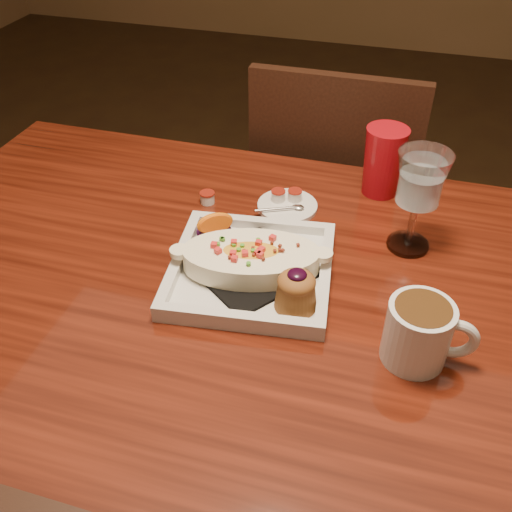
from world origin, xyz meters
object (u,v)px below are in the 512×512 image
(plate, at_px, (254,265))
(coffee_mug, at_px, (420,331))
(goblet, at_px, (420,184))
(table, at_px, (276,332))
(red_tumbler, at_px, (383,161))
(saucer, at_px, (286,204))
(chair_far, at_px, (333,209))

(plate, xyz_separation_m, coffee_mug, (0.28, -0.10, 0.02))
(plate, distance_m, goblet, 0.31)
(table, bearing_deg, red_tumbler, 70.91)
(goblet, bearing_deg, saucer, 166.09)
(plate, height_order, saucer, plate)
(chair_far, relative_size, plate, 3.09)
(plate, distance_m, red_tumbler, 0.38)
(saucer, bearing_deg, red_tumbler, 33.21)
(plate, xyz_separation_m, goblet, (0.24, 0.16, 0.10))
(coffee_mug, bearing_deg, table, 157.11)
(saucer, bearing_deg, table, -79.32)
(table, bearing_deg, coffee_mug, -19.26)
(table, relative_size, coffee_mug, 11.29)
(table, relative_size, saucer, 12.51)
(chair_far, distance_m, red_tumbler, 0.43)
(table, bearing_deg, goblet, 43.55)
(table, xyz_separation_m, chair_far, (-0.00, 0.63, -0.15))
(table, distance_m, chair_far, 0.65)
(chair_far, xyz_separation_m, saucer, (-0.05, -0.38, 0.25))
(table, bearing_deg, saucer, 100.68)
(red_tumbler, bearing_deg, plate, -117.03)
(chair_far, bearing_deg, goblet, 114.00)
(coffee_mug, relative_size, red_tumbler, 0.94)
(chair_far, relative_size, goblet, 4.88)
(coffee_mug, distance_m, saucer, 0.43)
(chair_far, bearing_deg, table, 90.00)
(chair_far, relative_size, coffee_mug, 7.00)
(chair_far, xyz_separation_m, goblet, (0.20, -0.44, 0.37))
(coffee_mug, distance_m, red_tumbler, 0.45)
(red_tumbler, bearing_deg, table, -109.09)
(red_tumbler, bearing_deg, coffee_mug, -76.73)
(chair_far, height_order, plate, chair_far)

